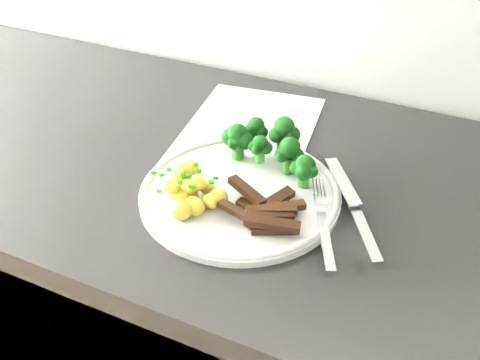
% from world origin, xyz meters
% --- Properties ---
extents(recipe_paper, '(0.25, 0.33, 0.00)m').
position_xyz_m(recipe_paper, '(-0.14, 1.78, 0.91)').
color(recipe_paper, white).
rests_on(recipe_paper, counter).
extents(plate, '(0.29, 0.29, 0.02)m').
position_xyz_m(plate, '(-0.08, 1.61, 0.92)').
color(plate, white).
rests_on(plate, counter).
extents(broccoli, '(0.16, 0.10, 0.07)m').
position_xyz_m(broccoli, '(-0.07, 1.69, 0.96)').
color(broccoli, '#245E18').
rests_on(broccoli, plate).
extents(potatoes, '(0.12, 0.12, 0.04)m').
position_xyz_m(potatoes, '(-0.13, 1.56, 0.93)').
color(potatoes, '#D8C64A').
rests_on(potatoes, plate).
extents(beef_strips, '(0.13, 0.11, 0.03)m').
position_xyz_m(beef_strips, '(-0.02, 1.57, 0.93)').
color(beef_strips, black).
rests_on(beef_strips, plate).
extents(fork, '(0.09, 0.18, 0.02)m').
position_xyz_m(fork, '(0.06, 1.57, 0.93)').
color(fork, silver).
rests_on(fork, plate).
extents(knife, '(0.14, 0.20, 0.02)m').
position_xyz_m(knife, '(0.09, 1.62, 0.92)').
color(knife, silver).
rests_on(knife, plate).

